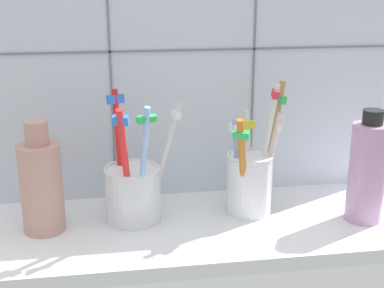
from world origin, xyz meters
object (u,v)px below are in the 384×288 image
(soap_bottle, at_px, (367,171))
(toothbrush_cup_right, at_px, (251,177))
(toothbrush_cup_left, at_px, (133,189))
(ceramic_vase, at_px, (41,184))

(soap_bottle, bearing_deg, toothbrush_cup_right, 162.34)
(toothbrush_cup_left, height_order, toothbrush_cup_right, toothbrush_cup_right)
(soap_bottle, bearing_deg, ceramic_vase, 175.45)
(ceramic_vase, xyz_separation_m, soap_bottle, (0.44, -0.04, 0.01))
(toothbrush_cup_left, height_order, soap_bottle, toothbrush_cup_left)
(toothbrush_cup_left, xyz_separation_m, soap_bottle, (0.32, -0.05, 0.03))
(ceramic_vase, bearing_deg, toothbrush_cup_right, 2.62)
(toothbrush_cup_right, relative_size, ceramic_vase, 1.25)
(toothbrush_cup_right, distance_m, soap_bottle, 0.16)
(toothbrush_cup_left, height_order, ceramic_vase, toothbrush_cup_left)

